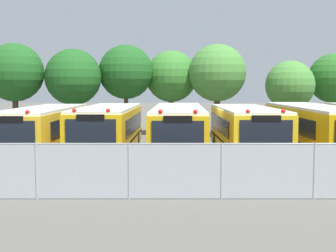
{
  "coord_description": "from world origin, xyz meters",
  "views": [
    {
      "loc": [
        -2.21,
        -22.75,
        3.54
      ],
      "look_at": [
        -2.31,
        0.0,
        1.6
      ],
      "focal_mm": 49.31,
      "sensor_mm": 36.0,
      "label": 1
    }
  ],
  "objects_px": {
    "school_bus_4": "(316,130)",
    "tree_6": "(335,79)",
    "school_bus_1": "(111,130)",
    "tree_0": "(16,73)",
    "school_bus_3": "(248,131)",
    "tree_5": "(293,85)",
    "school_bus_0": "(47,130)",
    "school_bus_2": "(180,130)",
    "tree_4": "(219,74)",
    "tree_3": "(175,77)",
    "tree_2": "(126,72)",
    "tree_1": "(76,77)"
  },
  "relations": [
    {
      "from": "school_bus_4",
      "to": "tree_6",
      "type": "distance_m",
      "value": 11.86
    },
    {
      "from": "school_bus_1",
      "to": "tree_6",
      "type": "relative_size",
      "value": 1.65
    },
    {
      "from": "tree_0",
      "to": "tree_6",
      "type": "distance_m",
      "value": 22.42
    },
    {
      "from": "school_bus_1",
      "to": "tree_6",
      "type": "bearing_deg",
      "value": -143.83
    },
    {
      "from": "school_bus_3",
      "to": "tree_5",
      "type": "height_order",
      "value": "tree_5"
    },
    {
      "from": "school_bus_0",
      "to": "school_bus_2",
      "type": "distance_m",
      "value": 6.63
    },
    {
      "from": "tree_4",
      "to": "school_bus_4",
      "type": "bearing_deg",
      "value": -70.5
    },
    {
      "from": "school_bus_2",
      "to": "tree_5",
      "type": "relative_size",
      "value": 2.1
    },
    {
      "from": "school_bus_0",
      "to": "tree_5",
      "type": "bearing_deg",
      "value": -147.37
    },
    {
      "from": "tree_0",
      "to": "tree_3",
      "type": "relative_size",
      "value": 1.05
    },
    {
      "from": "school_bus_4",
      "to": "tree_4",
      "type": "height_order",
      "value": "tree_4"
    },
    {
      "from": "school_bus_4",
      "to": "tree_0",
      "type": "xyz_separation_m",
      "value": [
        -17.72,
        9.15,
        3.03
      ]
    },
    {
      "from": "school_bus_1",
      "to": "tree_3",
      "type": "bearing_deg",
      "value": -104.9
    },
    {
      "from": "school_bus_1",
      "to": "tree_5",
      "type": "relative_size",
      "value": 1.83
    },
    {
      "from": "tree_5",
      "to": "tree_6",
      "type": "distance_m",
      "value": 3.5
    },
    {
      "from": "school_bus_3",
      "to": "school_bus_2",
      "type": "bearing_deg",
      "value": -1.78
    },
    {
      "from": "school_bus_0",
      "to": "school_bus_2",
      "type": "relative_size",
      "value": 0.92
    },
    {
      "from": "school_bus_3",
      "to": "tree_6",
      "type": "bearing_deg",
      "value": -127.25
    },
    {
      "from": "school_bus_1",
      "to": "school_bus_0",
      "type": "bearing_deg",
      "value": 2.03
    },
    {
      "from": "tree_5",
      "to": "tree_6",
      "type": "xyz_separation_m",
      "value": [
        3.31,
        1.07,
        0.39
      ]
    },
    {
      "from": "school_bus_1",
      "to": "tree_2",
      "type": "bearing_deg",
      "value": -87.62
    },
    {
      "from": "school_bus_2",
      "to": "tree_0",
      "type": "relative_size",
      "value": 1.72
    },
    {
      "from": "school_bus_4",
      "to": "tree_3",
      "type": "xyz_separation_m",
      "value": [
        -6.81,
        11.61,
        2.83
      ]
    },
    {
      "from": "tree_1",
      "to": "tree_5",
      "type": "relative_size",
      "value": 1.15
    },
    {
      "from": "school_bus_1",
      "to": "tree_5",
      "type": "xyz_separation_m",
      "value": [
        11.43,
        9.19,
        2.26
      ]
    },
    {
      "from": "school_bus_3",
      "to": "tree_2",
      "type": "bearing_deg",
      "value": -56.78
    },
    {
      "from": "tree_5",
      "to": "school_bus_2",
      "type": "bearing_deg",
      "value": -130.18
    },
    {
      "from": "school_bus_3",
      "to": "school_bus_4",
      "type": "xyz_separation_m",
      "value": [
        3.33,
        0.01,
        0.04
      ]
    },
    {
      "from": "tree_1",
      "to": "tree_6",
      "type": "distance_m",
      "value": 18.31
    },
    {
      "from": "school_bus_2",
      "to": "tree_3",
      "type": "xyz_separation_m",
      "value": [
        -0.17,
        11.53,
        2.86
      ]
    },
    {
      "from": "school_bus_2",
      "to": "tree_3",
      "type": "height_order",
      "value": "tree_3"
    },
    {
      "from": "school_bus_2",
      "to": "school_bus_0",
      "type": "bearing_deg",
      "value": -0.29
    },
    {
      "from": "school_bus_1",
      "to": "school_bus_3",
      "type": "distance_m",
      "value": 6.77
    },
    {
      "from": "tree_0",
      "to": "tree_2",
      "type": "height_order",
      "value": "tree_2"
    },
    {
      "from": "school_bus_0",
      "to": "tree_2",
      "type": "bearing_deg",
      "value": -105.96
    },
    {
      "from": "tree_2",
      "to": "tree_3",
      "type": "distance_m",
      "value": 3.66
    },
    {
      "from": "school_bus_1",
      "to": "school_bus_4",
      "type": "xyz_separation_m",
      "value": [
        10.09,
        -0.33,
        0.03
      ]
    },
    {
      "from": "school_bus_0",
      "to": "school_bus_1",
      "type": "bearing_deg",
      "value": -178.97
    },
    {
      "from": "school_bus_4",
      "to": "school_bus_0",
      "type": "bearing_deg",
      "value": -1.53
    },
    {
      "from": "school_bus_1",
      "to": "school_bus_4",
      "type": "bearing_deg",
      "value": 179.47
    },
    {
      "from": "tree_0",
      "to": "tree_2",
      "type": "distance_m",
      "value": 7.56
    },
    {
      "from": "school_bus_2",
      "to": "tree_2",
      "type": "xyz_separation_m",
      "value": [
        -3.64,
        10.42,
        3.2
      ]
    },
    {
      "from": "school_bus_1",
      "to": "tree_0",
      "type": "xyz_separation_m",
      "value": [
        -7.63,
        8.83,
        3.07
      ]
    },
    {
      "from": "school_bus_0",
      "to": "school_bus_2",
      "type": "xyz_separation_m",
      "value": [
        6.62,
        -0.21,
        0.03
      ]
    },
    {
      "from": "tree_1",
      "to": "tree_3",
      "type": "bearing_deg",
      "value": 17.8
    },
    {
      "from": "school_bus_2",
      "to": "tree_3",
      "type": "relative_size",
      "value": 1.81
    },
    {
      "from": "school_bus_0",
      "to": "school_bus_1",
      "type": "distance_m",
      "value": 3.17
    },
    {
      "from": "tree_4",
      "to": "school_bus_0",
      "type": "bearing_deg",
      "value": -133.74
    },
    {
      "from": "school_bus_0",
      "to": "tree_2",
      "type": "height_order",
      "value": "tree_2"
    },
    {
      "from": "school_bus_0",
      "to": "school_bus_2",
      "type": "bearing_deg",
      "value": 178.51
    }
  ]
}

